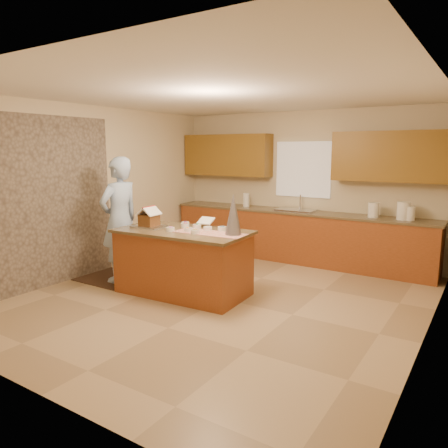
{
  "coord_description": "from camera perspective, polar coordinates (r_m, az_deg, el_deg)",
  "views": [
    {
      "loc": [
        3.02,
        -4.64,
        2.01
      ],
      "look_at": [
        -0.1,
        0.2,
        1.0
      ],
      "focal_mm": 34.17,
      "sensor_mm": 36.0,
      "label": 1
    }
  ],
  "objects": [
    {
      "name": "floor",
      "position": [
        5.89,
        -0.24,
        -10.0
      ],
      "size": [
        5.5,
        5.5,
        0.0
      ],
      "primitive_type": "plane",
      "color": "tan",
      "rests_on": "ground"
    },
    {
      "name": "ceiling",
      "position": [
        5.58,
        -0.26,
        17.05
      ],
      "size": [
        5.5,
        5.5,
        0.0
      ],
      "primitive_type": "plane",
      "color": "silver",
      "rests_on": "floor"
    },
    {
      "name": "wall_back",
      "position": [
        8.01,
        10.57,
        5.04
      ],
      "size": [
        5.5,
        5.5,
        0.0
      ],
      "primitive_type": "plane",
      "color": "beige",
      "rests_on": "floor"
    },
    {
      "name": "wall_front",
      "position": [
        3.62,
        -24.69,
        -1.44
      ],
      "size": [
        5.5,
        5.5,
        0.0
      ],
      "primitive_type": "plane",
      "color": "beige",
      "rests_on": "floor"
    },
    {
      "name": "wall_left",
      "position": [
        7.24,
        -17.12,
        4.27
      ],
      "size": [
        5.5,
        5.5,
        0.0
      ],
      "primitive_type": "plane",
      "color": "beige",
      "rests_on": "floor"
    },
    {
      "name": "wall_right",
      "position": [
        4.72,
        26.13,
        0.9
      ],
      "size": [
        5.5,
        5.5,
        0.0
      ],
      "primitive_type": "plane",
      "color": "beige",
      "rests_on": "floor"
    },
    {
      "name": "stone_accent",
      "position": [
        6.75,
        -22.15,
        2.74
      ],
      "size": [
        0.0,
        2.5,
        2.5
      ],
      "primitive_type": "plane",
      "rotation": [
        1.57,
        0.0,
        1.57
      ],
      "color": "gray",
      "rests_on": "wall_left"
    },
    {
      "name": "window_curtain",
      "position": [
        7.97,
        10.56,
        7.18
      ],
      "size": [
        1.05,
        0.03,
        1.0
      ],
      "primitive_type": "cube",
      "color": "white",
      "rests_on": "wall_back"
    },
    {
      "name": "back_counter_base",
      "position": [
        7.87,
        9.53,
        -1.72
      ],
      "size": [
        4.8,
        0.6,
        0.88
      ],
      "primitive_type": "cube",
      "color": "brown",
      "rests_on": "floor"
    },
    {
      "name": "back_counter_top",
      "position": [
        7.79,
        9.63,
        1.6
      ],
      "size": [
        4.85,
        0.63,
        0.04
      ],
      "primitive_type": "cube",
      "color": "brown",
      "rests_on": "back_counter_base"
    },
    {
      "name": "upper_cabinet_left",
      "position": [
        8.54,
        0.43,
        9.19
      ],
      "size": [
        1.85,
        0.35,
        0.8
      ],
      "primitive_type": "cube",
      "color": "brown",
      "rests_on": "wall_back"
    },
    {
      "name": "upper_cabinet_right",
      "position": [
        7.36,
        21.51,
        8.4
      ],
      "size": [
        1.85,
        0.35,
        0.8
      ],
      "primitive_type": "cube",
      "color": "brown",
      "rests_on": "wall_back"
    },
    {
      "name": "sink",
      "position": [
        7.79,
        9.62,
        1.53
      ],
      "size": [
        0.7,
        0.45,
        0.12
      ],
      "primitive_type": "cube",
      "color": "silver",
      "rests_on": "back_counter_top"
    },
    {
      "name": "faucet",
      "position": [
        7.93,
        10.17,
        2.9
      ],
      "size": [
        0.03,
        0.03,
        0.28
      ],
      "primitive_type": "cylinder",
      "color": "silver",
      "rests_on": "back_counter_top"
    },
    {
      "name": "island_base",
      "position": [
        6.02,
        -5.5,
        -5.26
      ],
      "size": [
        1.83,
        0.99,
        0.87
      ],
      "primitive_type": "cube",
      "rotation": [
        0.0,
        0.0,
        0.06
      ],
      "color": "brown",
      "rests_on": "floor"
    },
    {
      "name": "island_top",
      "position": [
        5.92,
        -5.57,
        -1.01
      ],
      "size": [
        1.91,
        1.07,
        0.04
      ],
      "primitive_type": "cube",
      "rotation": [
        0.0,
        0.0,
        0.06
      ],
      "color": "brown",
      "rests_on": "island_base"
    },
    {
      "name": "table_runner",
      "position": [
        5.68,
        -1.89,
        -1.21
      ],
      "size": [
        1.01,
        0.41,
        0.01
      ],
      "primitive_type": "cube",
      "rotation": [
        0.0,
        0.0,
        0.06
      ],
      "color": "#A1200B",
      "rests_on": "island_top"
    },
    {
      "name": "baking_tray",
      "position": [
        6.2,
        -9.95,
        -0.32
      ],
      "size": [
        0.47,
        0.36,
        0.02
      ],
      "primitive_type": "cube",
      "rotation": [
        0.0,
        0.0,
        0.06
      ],
      "color": "silver",
      "rests_on": "island_top"
    },
    {
      "name": "cookbook",
      "position": [
        6.13,
        -2.44,
        0.43
      ],
      "size": [
        0.23,
        0.18,
        0.09
      ],
      "primitive_type": "cube",
      "rotation": [
        -1.13,
        0.0,
        0.06
      ],
      "color": "white",
      "rests_on": "island_top"
    },
    {
      "name": "tinsel_tree",
      "position": [
        5.51,
        1.25,
        1.3
      ],
      "size": [
        0.23,
        0.23,
        0.54
      ],
      "primitive_type": "cone",
      "rotation": [
        0.0,
        0.0,
        0.06
      ],
      "color": "#A7A6B2",
      "rests_on": "island_top"
    },
    {
      "name": "rug",
      "position": [
        6.89,
        -13.73,
        -7.26
      ],
      "size": [
        1.29,
        0.84,
        0.01
      ],
      "primitive_type": "cube",
      "color": "black",
      "rests_on": "floor"
    },
    {
      "name": "boy",
      "position": [
        6.64,
        -13.77,
        0.55
      ],
      "size": [
        0.5,
        0.72,
        1.9
      ],
      "primitive_type": "imported",
      "rotation": [
        0.0,
        0.0,
        -1.64
      ],
      "color": "#9BB6DD",
      "rests_on": "rug"
    },
    {
      "name": "canister_a",
      "position": [
        7.35,
        19.36,
        1.79
      ],
      "size": [
        0.17,
        0.17,
        0.24
      ],
      "primitive_type": "cylinder",
      "color": "white",
      "rests_on": "back_counter_top"
    },
    {
      "name": "canister_b",
      "position": [
        7.26,
        22.86,
        1.65
      ],
      "size": [
        0.2,
        0.2,
        0.28
      ],
      "primitive_type": "cylinder",
      "color": "white",
      "rests_on": "back_counter_top"
    },
    {
      "name": "canister_c",
      "position": [
        7.25,
        23.61,
        1.32
      ],
      "size": [
        0.15,
        0.15,
        0.22
      ],
      "primitive_type": "cylinder",
      "color": "white",
      "rests_on": "back_counter_top"
    },
    {
      "name": "paper_towel",
      "position": [
        8.23,
        3.0,
        3.22
      ],
      "size": [
        0.12,
        0.12,
        0.26
      ],
      "primitive_type": "cylinder",
      "color": "white",
      "rests_on": "back_counter_top"
    },
    {
      "name": "gingerbread_house",
      "position": [
        6.18,
        -9.99,
        0.74
      ],
      "size": [
        0.29,
        0.29,
        0.28
      ],
      "color": "brown",
      "rests_on": "baking_tray"
    },
    {
      "name": "candy_bowls",
      "position": [
        5.93,
        -4.06,
        -0.51
      ],
      "size": [
        0.79,
        0.59,
        0.05
      ],
      "color": "#DA2642",
      "rests_on": "island_top"
    }
  ]
}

